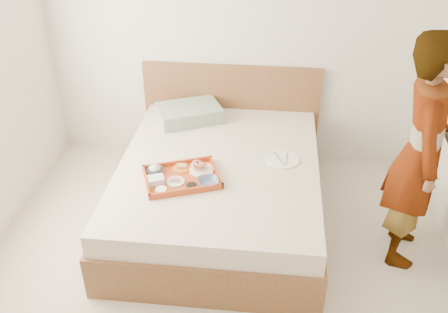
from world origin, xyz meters
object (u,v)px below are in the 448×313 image
at_px(dinner_plate, 283,159).
at_px(bed, 219,190).
at_px(tray, 182,177).
at_px(person, 421,154).

bearing_deg(dinner_plate, bed, -170.09).
relative_size(tray, person, 0.32).
xyz_separation_m(tray, dinner_plate, (0.74, 0.35, -0.02)).
distance_m(bed, person, 1.56).
height_order(bed, person, person).
bearing_deg(person, dinner_plate, 79.49).
distance_m(tray, dinner_plate, 0.82).
xyz_separation_m(bed, tray, (-0.25, -0.27, 0.29)).
relative_size(bed, person, 1.16).
height_order(dinner_plate, person, person).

